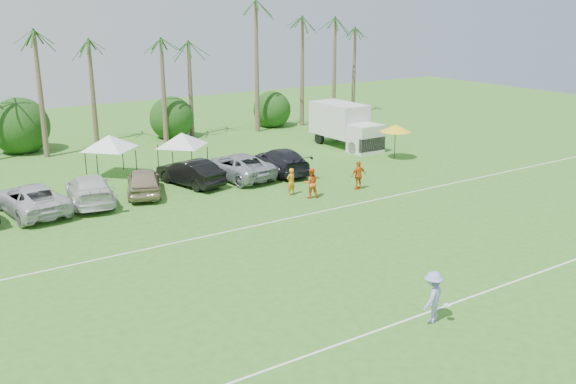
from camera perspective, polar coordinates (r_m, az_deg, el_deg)
ground at (r=23.43m, az=14.78°, el=-12.57°), size 120.00×120.00×0.00m
field_lines at (r=28.71m, az=2.82°, el=-6.42°), size 80.00×12.10×0.01m
palm_tree_4 at (r=52.70m, az=-21.03°, el=11.38°), size 2.40×2.40×8.90m
palm_tree_5 at (r=53.68m, az=-16.88°, el=12.77°), size 2.40×2.40×9.90m
palm_tree_6 at (r=54.96m, az=-12.87°, el=14.02°), size 2.40×2.40×10.90m
palm_tree_7 at (r=56.50m, az=-9.01°, el=15.14°), size 2.40×2.40×11.90m
palm_tree_8 at (r=58.88m, az=-4.37°, el=12.82°), size 2.40×2.40×8.90m
palm_tree_9 at (r=61.44m, az=-0.21°, el=13.83°), size 2.40×2.40×9.90m
palm_tree_10 at (r=64.29m, az=3.64°, el=14.68°), size 2.40×2.40×10.90m
palm_tree_11 at (r=66.76m, az=6.50°, el=15.40°), size 2.40×2.40×11.90m
bush_tree_1 at (r=53.96m, az=-22.72°, el=5.18°), size 4.00×4.00×4.00m
bush_tree_2 at (r=57.36m, az=-10.89°, el=6.76°), size 4.00×4.00×4.00m
bush_tree_3 at (r=61.86m, az=-2.27°, el=7.73°), size 4.00×4.00×4.00m
sideline_player_a at (r=38.59m, az=0.26°, el=0.92°), size 0.65×0.47×1.66m
sideline_player_b at (r=38.02m, az=2.06°, el=0.81°), size 1.09×0.98×1.82m
sideline_player_c at (r=40.00m, az=6.29°, el=1.49°), size 1.08×0.50×1.81m
box_truck at (r=51.84m, az=5.14°, el=6.01°), size 2.64×6.66×3.42m
canopy_tent_left at (r=44.06m, az=-15.66°, el=4.89°), size 4.02×4.02×3.26m
canopy_tent_right at (r=44.13m, az=-9.46°, el=5.21°), size 3.93×3.93×3.19m
market_umbrella at (r=47.94m, az=9.55°, el=5.62°), size 2.34×2.34×2.61m
frisbee_player at (r=24.00m, az=12.75°, el=-9.09°), size 1.43×1.13×1.94m
parked_car_2 at (r=37.93m, az=-21.88°, el=-0.56°), size 3.37×6.24×1.66m
parked_car_3 at (r=38.69m, az=-17.22°, el=0.22°), size 3.25×6.04×1.66m
parked_car_4 at (r=39.61m, az=-12.70°, el=0.93°), size 3.54×5.26×1.66m
parked_car_5 at (r=41.17m, az=-8.70°, el=1.73°), size 2.96×5.33×1.66m
parked_car_6 at (r=42.45m, az=-4.63°, el=2.32°), size 3.47×6.28×1.66m
parked_car_7 at (r=43.77m, az=-0.67°, el=2.80°), size 3.07×5.99×1.66m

